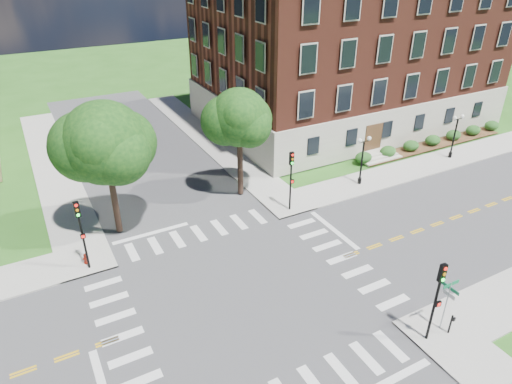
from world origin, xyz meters
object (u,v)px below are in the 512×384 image
fire_hydrant (86,259)px  twin_lamp_west (362,158)px  traffic_signal_se (438,293)px  traffic_signal_ne (291,174)px  push_button_post (451,323)px  traffic_signal_nw (81,227)px  twin_lamp_east (455,134)px  street_sign_pole (448,297)px

fire_hydrant → twin_lamp_west: bearing=1.1°
twin_lamp_west → fire_hydrant: (-22.70, -0.45, -2.06)m
traffic_signal_se → traffic_signal_ne: same height
traffic_signal_se → push_button_post: size_ratio=4.00×
traffic_signal_ne → fire_hydrant: size_ratio=6.40×
traffic_signal_nw → push_button_post: traffic_signal_nw is taller
traffic_signal_nw → twin_lamp_west: bearing=2.5°
twin_lamp_west → twin_lamp_east: 11.23m
traffic_signal_se → traffic_signal_nw: same height
twin_lamp_west → street_sign_pole: bearing=-114.9°
traffic_signal_nw → push_button_post: size_ratio=4.00×
street_sign_pole → traffic_signal_se: bearing=-170.9°
twin_lamp_east → fire_hydrant: size_ratio=5.64×
twin_lamp_west → twin_lamp_east: bearing=0.8°
traffic_signal_nw → push_button_post: 21.65m
traffic_signal_se → fire_hydrant: bearing=133.9°
traffic_signal_se → traffic_signal_nw: 20.38m
street_sign_pole → traffic_signal_ne: bearing=92.0°
traffic_signal_nw → twin_lamp_east: 33.89m
traffic_signal_ne → twin_lamp_west: (7.57, 0.86, -0.66)m
twin_lamp_west → traffic_signal_ne: bearing=-173.5°
traffic_signal_nw → twin_lamp_west: size_ratio=1.13×
twin_lamp_west → fire_hydrant: bearing=-178.9°
traffic_signal_se → twin_lamp_west: size_ratio=1.13×
twin_lamp_west → push_button_post: (-6.94, -15.72, -1.73)m
traffic_signal_nw → traffic_signal_ne: bearing=0.5°
traffic_signal_ne → street_sign_pole: 14.43m
traffic_signal_se → street_sign_pole: (1.19, 0.19, -0.88)m
traffic_signal_se → twin_lamp_west: bearing=61.9°
twin_lamp_east → traffic_signal_ne: bearing=-176.9°
traffic_signal_ne → street_sign_pole: size_ratio=1.55×
push_button_post → twin_lamp_east: bearing=41.1°
traffic_signal_nw → twin_lamp_east: bearing=1.9°
twin_lamp_west → fire_hydrant: size_ratio=5.64×
traffic_signal_nw → street_sign_pole: (15.56, -14.26, -0.88)m
street_sign_pole → push_button_post: (0.12, -0.47, -1.51)m
traffic_signal_nw → twin_lamp_west: 22.66m
traffic_signal_se → traffic_signal_ne: 14.60m
traffic_signal_nw → traffic_signal_se: bearing=-45.2°
street_sign_pole → fire_hydrant: bearing=136.5°
twin_lamp_east → traffic_signal_se: bearing=-141.3°
twin_lamp_east → push_button_post: 24.20m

